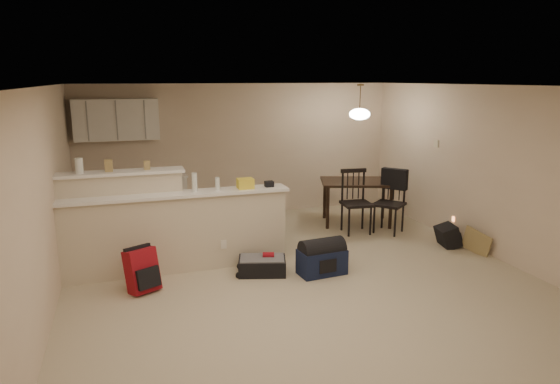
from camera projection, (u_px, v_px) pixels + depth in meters
name	position (u px, v px, depth m)	size (l,w,h in m)	color
room	(305.00, 188.00, 6.25)	(7.00, 7.02, 2.50)	#B8AA8D
breakfast_bar	(158.00, 228.00, 6.78)	(3.08, 0.58, 1.39)	beige
upper_cabinets	(116.00, 120.00, 8.53)	(1.40, 0.34, 0.70)	white
kitchen_counter	(134.00, 203.00, 8.79)	(1.80, 0.60, 0.90)	white
thermostat	(436.00, 144.00, 8.52)	(0.02, 0.12, 0.12)	beige
jar	(79.00, 166.00, 6.43)	(0.10, 0.10, 0.20)	silver
cereal_box	(109.00, 166.00, 6.54)	(0.10, 0.07, 0.16)	#9A834F
small_box	(147.00, 165.00, 6.69)	(0.08, 0.06, 0.12)	#9A834F
bottle_a	(195.00, 182.00, 6.72)	(0.07, 0.07, 0.26)	silver
bottle_b	(217.00, 184.00, 6.82)	(0.06, 0.06, 0.18)	silver
bag_lump	(245.00, 183.00, 6.94)	(0.22, 0.18, 0.14)	#9A834F
pouch	(269.00, 184.00, 7.05)	(0.12, 0.10, 0.08)	#9A834F
extra_item_x	(248.00, 184.00, 6.96)	(0.13, 0.10, 0.12)	#9A834F
dining_table	(357.00, 186.00, 8.98)	(1.47, 1.20, 0.79)	black
pendant_lamp	(360.00, 114.00, 8.69)	(0.36, 0.36, 0.62)	brown
dining_chair_near	(357.00, 202.00, 8.45)	(0.47, 0.45, 1.08)	black
dining_chair_far	(389.00, 202.00, 8.47)	(0.46, 0.44, 1.06)	black
suitcase	(262.00, 266.00, 6.76)	(0.63, 0.41, 0.21)	black
red_backpack	(142.00, 270.00, 6.17)	(0.36, 0.22, 0.54)	maroon
navy_duffel	(322.00, 262.00, 6.73)	(0.63, 0.34, 0.34)	#121B3B
black_daypack	(448.00, 236.00, 7.85)	(0.37, 0.26, 0.33)	black
cardboard_sheet	(477.00, 242.00, 7.51)	(0.47, 0.02, 0.36)	#9A834F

